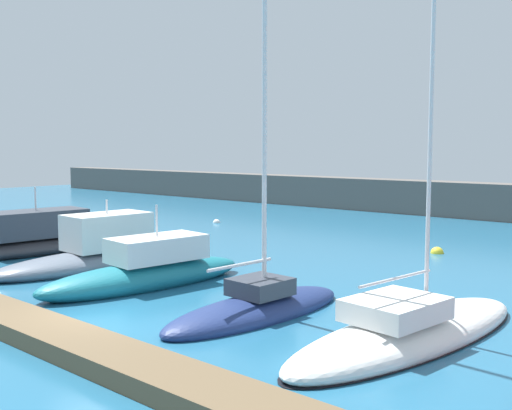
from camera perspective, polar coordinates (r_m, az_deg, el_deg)
The scene contains 10 objects.
ground_plane at distance 18.41m, azimuth -14.17°, elevation -10.96°, with size 120.00×120.00×0.00m, color #236084.
dock_pier at distance 17.44m, azimuth -19.14°, elevation -11.21°, with size 29.15×1.58×0.47m, color brown.
breakwater_seawall at distance 46.04m, azimuth 22.69°, elevation 0.22°, with size 108.00×2.37×2.59m, color #5B5651.
motorboat_charcoal_nearest at distance 31.83m, azimuth -19.68°, elevation -3.00°, with size 4.06×10.65×3.43m.
motorboat_slate_second at distance 27.24m, azimuth -14.28°, elevation -4.29°, with size 3.32×9.75×3.19m.
motorboat_teal_third at distance 23.11m, azimuth -10.02°, elevation -6.06°, with size 3.19×8.70×3.25m.
sailboat_navy_fourth at distance 18.91m, azimuth 0.13°, elevation -9.45°, with size 2.60×7.35×14.38m.
sailboat_white_fifth at distance 17.03m, azimuth 14.26°, elevation -11.42°, with size 3.69×9.90×14.96m.
mooring_buoy_yellow at distance 30.96m, azimuth 16.60°, elevation -4.36°, with size 0.64×0.64×0.64m, color yellow.
mooring_buoy_white at distance 41.58m, azimuth -3.71°, elevation -1.68°, with size 0.50×0.50×0.50m, color white.
Camera 1 is at (14.63, -9.92, 5.15)m, focal length 42.70 mm.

